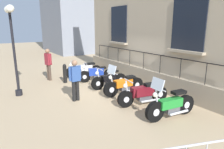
{
  "coord_description": "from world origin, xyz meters",
  "views": [
    {
      "loc": [
        4.65,
        7.3,
        2.95
      ],
      "look_at": [
        -0.05,
        0.0,
        0.8
      ],
      "focal_mm": 32.19,
      "sensor_mm": 36.0,
      "label": 1
    }
  ],
  "objects_px": {
    "motorcycle_white": "(84,70)",
    "motorcycle_maroon": "(143,94)",
    "motorcycle_black": "(109,80)",
    "motorcycle_blue": "(97,74)",
    "motorcycle_orange": "(124,85)",
    "pedestrian_standing": "(48,63)",
    "motorcycle_green": "(171,105)",
    "lamppost": "(12,36)",
    "pedestrian_walking": "(75,78)",
    "bollard": "(65,73)"
  },
  "relations": [
    {
      "from": "motorcycle_blue",
      "to": "pedestrian_walking",
      "type": "distance_m",
      "value": 2.94
    },
    {
      "from": "motorcycle_white",
      "to": "motorcycle_maroon",
      "type": "relative_size",
      "value": 1.01
    },
    {
      "from": "motorcycle_blue",
      "to": "bollard",
      "type": "distance_m",
      "value": 1.65
    },
    {
      "from": "motorcycle_blue",
      "to": "motorcycle_green",
      "type": "distance_m",
      "value": 5.13
    },
    {
      "from": "lamppost",
      "to": "motorcycle_black",
      "type": "bearing_deg",
      "value": 162.62
    },
    {
      "from": "motorcycle_black",
      "to": "motorcycle_maroon",
      "type": "bearing_deg",
      "value": 89.5
    },
    {
      "from": "motorcycle_black",
      "to": "motorcycle_green",
      "type": "relative_size",
      "value": 0.97
    },
    {
      "from": "motorcycle_maroon",
      "to": "bollard",
      "type": "xyz_separation_m",
      "value": [
        1.44,
        -4.45,
        0.08
      ]
    },
    {
      "from": "motorcycle_black",
      "to": "motorcycle_green",
      "type": "bearing_deg",
      "value": 89.57
    },
    {
      "from": "motorcycle_white",
      "to": "lamppost",
      "type": "height_order",
      "value": "lamppost"
    },
    {
      "from": "motorcycle_green",
      "to": "lamppost",
      "type": "relative_size",
      "value": 0.53
    },
    {
      "from": "motorcycle_blue",
      "to": "bollard",
      "type": "bearing_deg",
      "value": -23.73
    },
    {
      "from": "motorcycle_white",
      "to": "motorcycle_orange",
      "type": "distance_m",
      "value": 3.72
    },
    {
      "from": "motorcycle_blue",
      "to": "lamppost",
      "type": "relative_size",
      "value": 0.52
    },
    {
      "from": "bollard",
      "to": "pedestrian_walking",
      "type": "bearing_deg",
      "value": 78.68
    },
    {
      "from": "motorcycle_white",
      "to": "motorcycle_maroon",
      "type": "height_order",
      "value": "motorcycle_maroon"
    },
    {
      "from": "lamppost",
      "to": "motorcycle_orange",
      "type": "bearing_deg",
      "value": 148.68
    },
    {
      "from": "motorcycle_blue",
      "to": "motorcycle_maroon",
      "type": "height_order",
      "value": "motorcycle_blue"
    },
    {
      "from": "motorcycle_blue",
      "to": "motorcycle_green",
      "type": "xyz_separation_m",
      "value": [
        0.07,
        5.13,
        0.01
      ]
    },
    {
      "from": "motorcycle_orange",
      "to": "motorcycle_maroon",
      "type": "bearing_deg",
      "value": 87.87
    },
    {
      "from": "motorcycle_orange",
      "to": "lamppost",
      "type": "distance_m",
      "value": 4.97
    },
    {
      "from": "motorcycle_black",
      "to": "pedestrian_walking",
      "type": "height_order",
      "value": "pedestrian_walking"
    },
    {
      "from": "motorcycle_blue",
      "to": "lamppost",
      "type": "height_order",
      "value": "lamppost"
    },
    {
      "from": "motorcycle_green",
      "to": "bollard",
      "type": "xyz_separation_m",
      "value": [
        1.44,
        -5.79,
        0.07
      ]
    },
    {
      "from": "motorcycle_white",
      "to": "lamppost",
      "type": "xyz_separation_m",
      "value": [
        3.72,
        1.37,
        2.08
      ]
    },
    {
      "from": "bollard",
      "to": "pedestrian_walking",
      "type": "relative_size",
      "value": 0.6
    },
    {
      "from": "motorcycle_orange",
      "to": "lamppost",
      "type": "height_order",
      "value": "lamppost"
    },
    {
      "from": "bollard",
      "to": "pedestrian_standing",
      "type": "xyz_separation_m",
      "value": [
        0.55,
        -0.96,
        0.48
      ]
    },
    {
      "from": "lamppost",
      "to": "bollard",
      "type": "xyz_separation_m",
      "value": [
        -2.36,
        -0.79,
        -2.01
      ]
    },
    {
      "from": "lamppost",
      "to": "pedestrian_walking",
      "type": "relative_size",
      "value": 2.24
    },
    {
      "from": "lamppost",
      "to": "bollard",
      "type": "height_order",
      "value": "lamppost"
    },
    {
      "from": "motorcycle_orange",
      "to": "lamppost",
      "type": "bearing_deg",
      "value": -31.32
    },
    {
      "from": "motorcycle_green",
      "to": "pedestrian_standing",
      "type": "bearing_deg",
      "value": -73.57
    },
    {
      "from": "bollard",
      "to": "motorcycle_maroon",
      "type": "bearing_deg",
      "value": 107.96
    },
    {
      "from": "motorcycle_blue",
      "to": "motorcycle_orange",
      "type": "distance_m",
      "value": 2.48
    },
    {
      "from": "motorcycle_maroon",
      "to": "lamppost",
      "type": "relative_size",
      "value": 0.57
    },
    {
      "from": "motorcycle_blue",
      "to": "pedestrian_standing",
      "type": "bearing_deg",
      "value": -38.2
    },
    {
      "from": "lamppost",
      "to": "pedestrian_walking",
      "type": "distance_m",
      "value": 3.08
    },
    {
      "from": "motorcycle_orange",
      "to": "pedestrian_standing",
      "type": "distance_m",
      "value": 4.62
    },
    {
      "from": "motorcycle_blue",
      "to": "pedestrian_walking",
      "type": "bearing_deg",
      "value": 44.86
    },
    {
      "from": "motorcycle_black",
      "to": "bollard",
      "type": "relative_size",
      "value": 1.91
    },
    {
      "from": "motorcycle_blue",
      "to": "lamppost",
      "type": "xyz_separation_m",
      "value": [
        3.87,
        0.13,
        2.09
      ]
    },
    {
      "from": "pedestrian_standing",
      "to": "lamppost",
      "type": "bearing_deg",
      "value": 44.1
    },
    {
      "from": "motorcycle_orange",
      "to": "bollard",
      "type": "xyz_separation_m",
      "value": [
        1.49,
        -3.14,
        0.07
      ]
    },
    {
      "from": "motorcycle_white",
      "to": "motorcycle_orange",
      "type": "relative_size",
      "value": 1.06
    },
    {
      "from": "motorcycle_black",
      "to": "pedestrian_standing",
      "type": "height_order",
      "value": "pedestrian_standing"
    },
    {
      "from": "motorcycle_white",
      "to": "pedestrian_walking",
      "type": "distance_m",
      "value": 3.82
    },
    {
      "from": "motorcycle_black",
      "to": "bollard",
      "type": "xyz_separation_m",
      "value": [
        1.46,
        -1.99,
        0.1
      ]
    },
    {
      "from": "motorcycle_orange",
      "to": "bollard",
      "type": "relative_size",
      "value": 2.01
    },
    {
      "from": "motorcycle_orange",
      "to": "motorcycle_green",
      "type": "xyz_separation_m",
      "value": [
        0.06,
        2.65,
        0.0
      ]
    }
  ]
}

